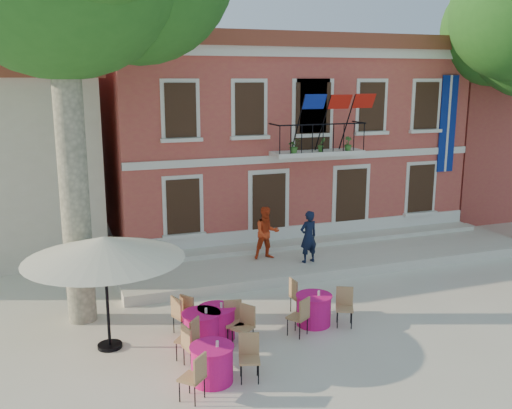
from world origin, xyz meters
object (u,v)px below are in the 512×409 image
object	(u,v)px
cafe_table_1	(212,362)
pedestrian_navy	(308,237)
patio_umbrella	(104,248)
cafe_table_4	(314,308)
pedestrian_orange	(267,233)
cafe_table_3	(202,327)
cafe_table_0	(217,321)

from	to	relation	value
cafe_table_1	pedestrian_navy	bearing A→B (deg)	49.55
patio_umbrella	pedestrian_navy	world-z (taller)	patio_umbrella
patio_umbrella	cafe_table_4	size ratio (longest dim) A/B	1.88
pedestrian_navy	pedestrian_orange	world-z (taller)	pedestrian_orange
cafe_table_1	cafe_table_3	size ratio (longest dim) A/B	0.98
cafe_table_3	cafe_table_4	world-z (taller)	same
cafe_table_0	cafe_table_3	bearing A→B (deg)	-156.27
patio_umbrella	cafe_table_1	xyz separation A→B (m)	(1.79, -2.24, -1.92)
pedestrian_orange	cafe_table_3	size ratio (longest dim) A/B	0.92
cafe_table_0	cafe_table_1	world-z (taller)	same
patio_umbrella	cafe_table_0	size ratio (longest dim) A/B	1.95
cafe_table_3	patio_umbrella	bearing A→B (deg)	164.57
cafe_table_4	cafe_table_3	bearing A→B (deg)	-178.00
pedestrian_navy	cafe_table_3	size ratio (longest dim) A/B	0.90
patio_umbrella	pedestrian_orange	xyz separation A→B (m)	(5.37, 4.05, -1.20)
patio_umbrella	cafe_table_4	bearing A→B (deg)	-5.29
cafe_table_0	pedestrian_navy	bearing A→B (deg)	41.87
pedestrian_navy	cafe_table_0	bearing A→B (deg)	31.90
cafe_table_1	patio_umbrella	bearing A→B (deg)	128.59
cafe_table_1	pedestrian_orange	bearing A→B (deg)	60.30
patio_umbrella	cafe_table_1	distance (m)	3.45
pedestrian_navy	cafe_table_4	xyz separation A→B (m)	(-1.58, -3.71, -0.70)
cafe_table_0	cafe_table_4	size ratio (longest dim) A/B	0.97
patio_umbrella	cafe_table_4	world-z (taller)	patio_umbrella
cafe_table_0	pedestrian_orange	bearing A→B (deg)	56.29
pedestrian_orange	cafe_table_4	distance (m)	4.58
pedestrian_navy	cafe_table_0	size ratio (longest dim) A/B	0.92
pedestrian_orange	cafe_table_1	world-z (taller)	pedestrian_orange
cafe_table_3	cafe_table_4	bearing A→B (deg)	2.00
pedestrian_navy	cafe_table_1	size ratio (longest dim) A/B	0.91
cafe_table_0	cafe_table_1	size ratio (longest dim) A/B	0.99
pedestrian_navy	cafe_table_4	distance (m)	4.09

